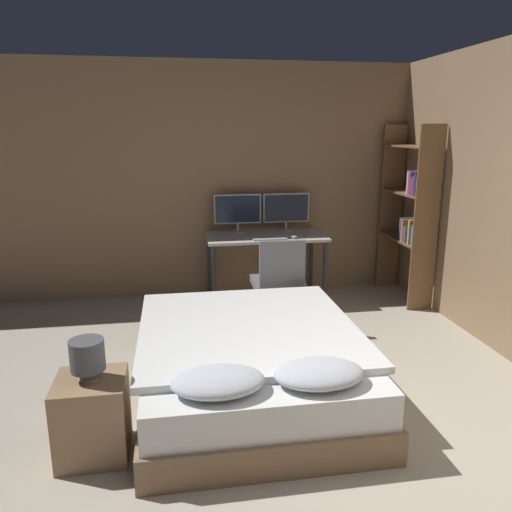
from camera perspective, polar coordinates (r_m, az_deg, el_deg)
The scene contains 12 objects.
ground_plane at distance 3.08m, azimuth 15.41°, elevation -25.33°, with size 20.00×20.00×0.00m, color #B2A893.
wall_back at distance 6.01m, azimuth 1.21°, elevation 8.61°, with size 12.00×0.06×2.70m.
bed at distance 3.79m, azimuth -0.65°, elevation -12.11°, with size 1.61×2.00×0.59m.
nightstand at distance 3.32m, azimuth -18.16°, elevation -17.07°, with size 0.41×0.40×0.50m.
bedside_lamp at distance 3.14m, azimuth -18.73°, elevation -10.72°, with size 0.20×0.20×0.25m.
desk at distance 5.71m, azimuth 1.11°, elevation 1.43°, with size 1.35×0.68×0.77m.
monitor_left at distance 5.83m, azimuth -2.12°, elevation 5.22°, with size 0.55×0.16×0.44m.
monitor_right at distance 5.93m, azimuth 3.47°, elevation 5.36°, with size 0.55×0.16×0.44m.
keyboard at distance 5.46m, azimuth 1.56°, elevation 1.98°, with size 0.38×0.13×0.02m.
computer_mouse at distance 5.52m, azimuth 4.39°, elevation 2.17°, with size 0.07×0.05×0.04m.
office_chair at distance 5.01m, azimuth 2.59°, elevation -3.90°, with size 0.52×0.52×0.92m.
bookshelf at distance 5.91m, azimuth 17.39°, elevation 5.14°, with size 0.29×0.91×2.00m.
Camera 1 is at (-1.10, -2.13, 1.94)m, focal length 35.00 mm.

